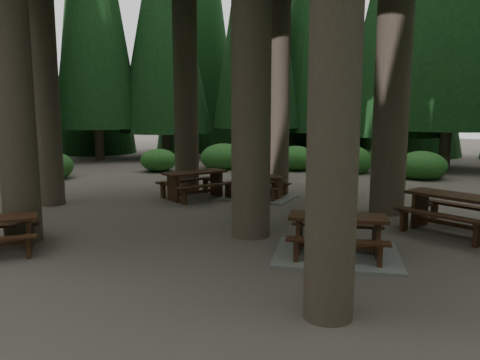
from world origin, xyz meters
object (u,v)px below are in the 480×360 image
Objects in this scene: picnic_table_b at (195,180)px; picnic_table_c at (259,190)px; picnic_table_d at (454,208)px; picnic_table_a at (337,242)px.

picnic_table_c is at bearing -34.19° from picnic_table_b.
picnic_table_d is (7.40, 0.38, 0.02)m from picnic_table_b.
picnic_table_d reaches higher than picnic_table_a.
picnic_table_d is (1.37, 3.06, 0.32)m from picnic_table_a.
picnic_table_c is (-4.49, 3.95, -0.03)m from picnic_table_a.
picnic_table_d is at bearing 40.42° from picnic_table_a.
picnic_table_a is 6.61m from picnic_table_b.
picnic_table_d reaches higher than picnic_table_c.
picnic_table_a is 1.20× the size of picnic_table_c.
picnic_table_c is at bearing -175.05° from picnic_table_d.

